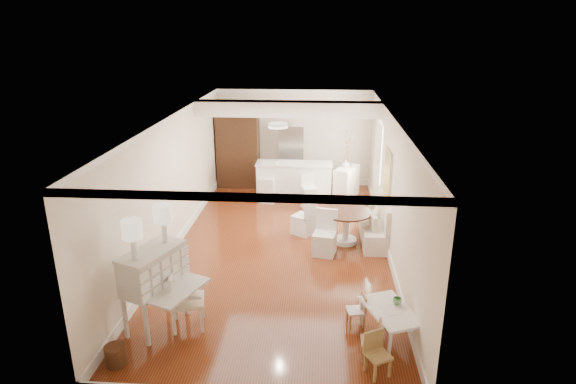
# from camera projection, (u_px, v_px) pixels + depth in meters

# --- Properties ---
(room) EXTENTS (9.00, 9.04, 2.82)m
(room) POSITION_uv_depth(u_px,v_px,m) (284.00, 154.00, 9.96)
(room) COLOR brown
(room) RESTS_ON ground
(secretary_bureau) EXTENTS (1.36, 1.37, 1.32)m
(secretary_bureau) POSITION_uv_depth(u_px,v_px,m) (155.00, 289.00, 7.42)
(secretary_bureau) COLOR beige
(secretary_bureau) RESTS_ON ground
(gustavian_armchair) EXTENTS (0.64, 0.64, 0.94)m
(gustavian_armchair) POSITION_uv_depth(u_px,v_px,m) (188.00, 300.00, 7.48)
(gustavian_armchair) COLOR silver
(gustavian_armchair) RESTS_ON ground
(wicker_basket) EXTENTS (0.36, 0.36, 0.29)m
(wicker_basket) POSITION_uv_depth(u_px,v_px,m) (115.00, 355.00, 6.71)
(wicker_basket) COLOR #4C2B18
(wicker_basket) RESTS_ON ground
(kids_table) EXTENTS (0.93, 1.16, 0.50)m
(kids_table) POSITION_uv_depth(u_px,v_px,m) (389.00, 324.00, 7.24)
(kids_table) COLOR white
(kids_table) RESTS_ON ground
(kids_chair_a) EXTENTS (0.29, 0.29, 0.61)m
(kids_chair_a) POSITION_uv_depth(u_px,v_px,m) (371.00, 341.00, 6.77)
(kids_chair_a) COLOR olive
(kids_chair_a) RESTS_ON ground
(kids_chair_b) EXTENTS (0.31, 0.31, 0.57)m
(kids_chair_b) POSITION_uv_depth(u_px,v_px,m) (356.00, 310.00, 7.54)
(kids_chair_b) COLOR #9F7348
(kids_chair_b) RESTS_ON ground
(kids_chair_c) EXTENTS (0.41, 0.41, 0.62)m
(kids_chair_c) POSITION_uv_depth(u_px,v_px,m) (378.00, 355.00, 6.47)
(kids_chair_c) COLOR #9F7D48
(kids_chair_c) RESTS_ON ground
(banquette) EXTENTS (0.52, 1.60, 0.98)m
(banquette) POSITION_uv_depth(u_px,v_px,m) (374.00, 220.00, 10.48)
(banquette) COLOR silver
(banquette) RESTS_ON ground
(dining_table) EXTENTS (1.37, 1.37, 0.74)m
(dining_table) POSITION_uv_depth(u_px,v_px,m) (346.00, 227.00, 10.44)
(dining_table) COLOR #492417
(dining_table) RESTS_ON ground
(slip_chair_near) EXTENTS (0.53, 0.54, 0.94)m
(slip_chair_near) POSITION_uv_depth(u_px,v_px,m) (325.00, 233.00, 9.89)
(slip_chair_near) COLOR silver
(slip_chair_near) RESTS_ON ground
(slip_chair_far) EXTENTS (0.59, 0.58, 0.88)m
(slip_chair_far) POSITION_uv_depth(u_px,v_px,m) (303.00, 215.00, 10.89)
(slip_chair_far) COLOR silver
(slip_chair_far) RESTS_ON ground
(breakfast_counter) EXTENTS (2.05, 0.65, 1.03)m
(breakfast_counter) POSITION_uv_depth(u_px,v_px,m) (294.00, 181.00, 13.05)
(breakfast_counter) COLOR white
(breakfast_counter) RESTS_ON ground
(bar_stool_left) EXTENTS (0.51, 0.51, 1.08)m
(bar_stool_left) POSITION_uv_depth(u_px,v_px,m) (268.00, 182.00, 12.87)
(bar_stool_left) COLOR white
(bar_stool_left) RESTS_ON ground
(bar_stool_right) EXTENTS (0.45, 0.45, 0.90)m
(bar_stool_right) POSITION_uv_depth(u_px,v_px,m) (309.00, 192.00, 12.44)
(bar_stool_right) COLOR white
(bar_stool_right) RESTS_ON ground
(pantry_cabinet) EXTENTS (1.20, 0.60, 2.30)m
(pantry_cabinet) POSITION_uv_depth(u_px,v_px,m) (238.00, 148.00, 13.98)
(pantry_cabinet) COLOR #381E11
(pantry_cabinet) RESTS_ON ground
(fridge) EXTENTS (0.75, 0.65, 1.80)m
(fridge) POSITION_uv_depth(u_px,v_px,m) (303.00, 158.00, 13.90)
(fridge) COLOR silver
(fridge) RESTS_ON ground
(sideboard) EXTENTS (0.76, 1.02, 0.89)m
(sideboard) POSITION_uv_depth(u_px,v_px,m) (346.00, 183.00, 13.13)
(sideboard) COLOR white
(sideboard) RESTS_ON ground
(pencil_cup) EXTENTS (0.16, 0.16, 0.11)m
(pencil_cup) POSITION_uv_depth(u_px,v_px,m) (397.00, 301.00, 7.28)
(pencil_cup) COLOR #60A461
(pencil_cup) RESTS_ON kids_table
(branch_vase) EXTENTS (0.19, 0.19, 0.19)m
(branch_vase) POSITION_uv_depth(u_px,v_px,m) (346.00, 164.00, 12.97)
(branch_vase) COLOR silver
(branch_vase) RESTS_ON sideboard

